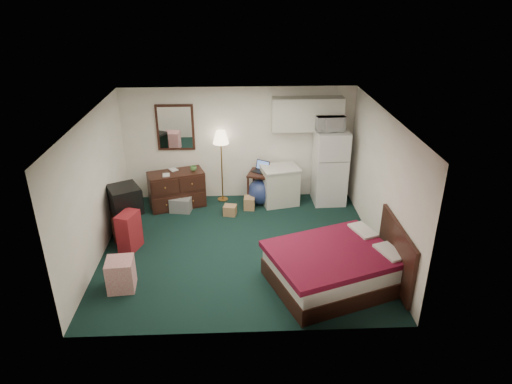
{
  "coord_description": "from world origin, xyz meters",
  "views": [
    {
      "loc": [
        -0.03,
        -7.24,
        4.5
      ],
      "look_at": [
        0.28,
        0.12,
        1.07
      ],
      "focal_mm": 32.0,
      "sensor_mm": 36.0,
      "label": 1
    }
  ],
  "objects_px": {
    "floor_lamp": "(222,166)",
    "bed": "(334,268)",
    "dresser": "(177,189)",
    "tv_stand": "(126,223)",
    "kitchen_counter": "(280,186)",
    "fridge": "(330,167)",
    "desk": "(262,187)",
    "suitcase": "(129,231)"
  },
  "relations": [
    {
      "from": "dresser",
      "to": "tv_stand",
      "type": "bearing_deg",
      "value": -143.21
    },
    {
      "from": "tv_stand",
      "to": "suitcase",
      "type": "height_order",
      "value": "suitcase"
    },
    {
      "from": "floor_lamp",
      "to": "bed",
      "type": "xyz_separation_m",
      "value": [
        1.86,
        -3.23,
        -0.5
      ]
    },
    {
      "from": "fridge",
      "to": "bed",
      "type": "height_order",
      "value": "fridge"
    },
    {
      "from": "floor_lamp",
      "to": "suitcase",
      "type": "bearing_deg",
      "value": -129.47
    },
    {
      "from": "fridge",
      "to": "suitcase",
      "type": "height_order",
      "value": "fridge"
    },
    {
      "from": "bed",
      "to": "suitcase",
      "type": "bearing_deg",
      "value": 140.74
    },
    {
      "from": "desk",
      "to": "fridge",
      "type": "bearing_deg",
      "value": 14.81
    },
    {
      "from": "dresser",
      "to": "tv_stand",
      "type": "height_order",
      "value": "dresser"
    },
    {
      "from": "dresser",
      "to": "floor_lamp",
      "type": "xyz_separation_m",
      "value": [
        0.98,
        0.27,
        0.41
      ]
    },
    {
      "from": "dresser",
      "to": "kitchen_counter",
      "type": "xyz_separation_m",
      "value": [
        2.24,
        0.05,
        0.01
      ]
    },
    {
      "from": "desk",
      "to": "kitchen_counter",
      "type": "bearing_deg",
      "value": 3.5
    },
    {
      "from": "floor_lamp",
      "to": "fridge",
      "type": "relative_size",
      "value": 0.98
    },
    {
      "from": "dresser",
      "to": "kitchen_counter",
      "type": "relative_size",
      "value": 1.42
    },
    {
      "from": "suitcase",
      "to": "bed",
      "type": "bearing_deg",
      "value": 0.11
    },
    {
      "from": "desk",
      "to": "bed",
      "type": "bearing_deg",
      "value": -55.99
    },
    {
      "from": "bed",
      "to": "suitcase",
      "type": "distance_m",
      "value": 3.72
    },
    {
      "from": "floor_lamp",
      "to": "bed",
      "type": "bearing_deg",
      "value": -60.03
    },
    {
      "from": "tv_stand",
      "to": "suitcase",
      "type": "distance_m",
      "value": 0.56
    },
    {
      "from": "floor_lamp",
      "to": "tv_stand",
      "type": "distance_m",
      "value": 2.41
    },
    {
      "from": "suitcase",
      "to": "kitchen_counter",
      "type": "bearing_deg",
      "value": 50.88
    },
    {
      "from": "suitcase",
      "to": "dresser",
      "type": "bearing_deg",
      "value": 88.44
    },
    {
      "from": "fridge",
      "to": "suitcase",
      "type": "bearing_deg",
      "value": -157.13
    },
    {
      "from": "fridge",
      "to": "bed",
      "type": "distance_m",
      "value": 3.14
    },
    {
      "from": "kitchen_counter",
      "to": "fridge",
      "type": "distance_m",
      "value": 1.16
    },
    {
      "from": "kitchen_counter",
      "to": "desk",
      "type": "bearing_deg",
      "value": 154.53
    },
    {
      "from": "fridge",
      "to": "suitcase",
      "type": "relative_size",
      "value": 2.26
    },
    {
      "from": "floor_lamp",
      "to": "kitchen_counter",
      "type": "relative_size",
      "value": 1.97
    },
    {
      "from": "desk",
      "to": "fridge",
      "type": "relative_size",
      "value": 0.43
    },
    {
      "from": "dresser",
      "to": "bed",
      "type": "xyz_separation_m",
      "value": [
        2.84,
        -2.96,
        -0.09
      ]
    },
    {
      "from": "desk",
      "to": "fridge",
      "type": "xyz_separation_m",
      "value": [
        1.48,
        -0.04,
        0.47
      ]
    },
    {
      "from": "fridge",
      "to": "tv_stand",
      "type": "bearing_deg",
      "value": -164.32
    },
    {
      "from": "desk",
      "to": "tv_stand",
      "type": "xyz_separation_m",
      "value": [
        -2.69,
        -1.34,
        -0.09
      ]
    },
    {
      "from": "dresser",
      "to": "suitcase",
      "type": "distance_m",
      "value": 1.85
    },
    {
      "from": "suitcase",
      "to": "tv_stand",
      "type": "bearing_deg",
      "value": 128.32
    },
    {
      "from": "kitchen_counter",
      "to": "bed",
      "type": "height_order",
      "value": "kitchen_counter"
    },
    {
      "from": "bed",
      "to": "tv_stand",
      "type": "relative_size",
      "value": 3.39
    },
    {
      "from": "suitcase",
      "to": "fridge",
      "type": "bearing_deg",
      "value": 44.04
    },
    {
      "from": "desk",
      "to": "kitchen_counter",
      "type": "relative_size",
      "value": 0.85
    },
    {
      "from": "bed",
      "to": "tv_stand",
      "type": "height_order",
      "value": "bed"
    },
    {
      "from": "floor_lamp",
      "to": "bed",
      "type": "height_order",
      "value": "floor_lamp"
    },
    {
      "from": "bed",
      "to": "tv_stand",
      "type": "bearing_deg",
      "value": 134.67
    }
  ]
}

